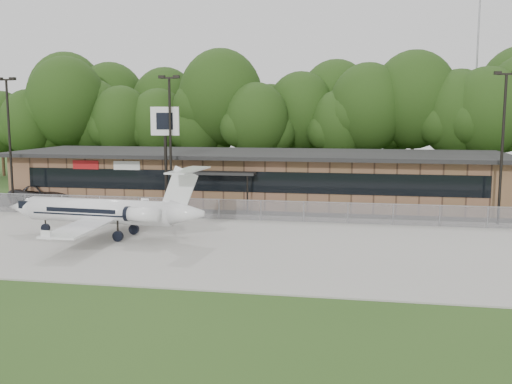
% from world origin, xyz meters
% --- Properties ---
extents(ground, '(160.00, 160.00, 0.00)m').
position_xyz_m(ground, '(0.00, 0.00, 0.00)').
color(ground, '#284719').
rests_on(ground, ground).
extents(apron, '(64.00, 18.00, 0.08)m').
position_xyz_m(apron, '(0.00, 8.00, 0.04)').
color(apron, '#9E9B93').
rests_on(apron, ground).
extents(parking_lot, '(50.00, 9.00, 0.06)m').
position_xyz_m(parking_lot, '(0.00, 19.50, 0.03)').
color(parking_lot, '#383835').
rests_on(parking_lot, ground).
extents(terminal, '(41.00, 11.65, 4.30)m').
position_xyz_m(terminal, '(-0.00, 23.94, 2.18)').
color(terminal, brown).
rests_on(terminal, ground).
extents(fence, '(46.00, 0.04, 1.52)m').
position_xyz_m(fence, '(0.00, 15.00, 0.78)').
color(fence, gray).
rests_on(fence, ground).
extents(treeline, '(72.00, 12.00, 15.00)m').
position_xyz_m(treeline, '(0.00, 42.00, 7.50)').
color(treeline, '#213912').
rests_on(treeline, ground).
extents(radio_mast, '(0.20, 0.20, 25.00)m').
position_xyz_m(radio_mast, '(22.00, 48.00, 12.50)').
color(radio_mast, gray).
rests_on(radio_mast, ground).
extents(light_pole_left, '(1.55, 0.30, 10.23)m').
position_xyz_m(light_pole_left, '(-18.00, 16.50, 5.98)').
color(light_pole_left, black).
rests_on(light_pole_left, ground).
extents(light_pole_mid, '(1.55, 0.30, 10.23)m').
position_xyz_m(light_pole_mid, '(-5.00, 16.50, 5.98)').
color(light_pole_mid, black).
rests_on(light_pole_mid, ground).
extents(light_pole_right, '(1.55, 0.30, 10.23)m').
position_xyz_m(light_pole_right, '(18.00, 16.50, 5.98)').
color(light_pole_right, black).
rests_on(light_pole_right, ground).
extents(business_jet, '(13.17, 11.74, 4.43)m').
position_xyz_m(business_jet, '(-6.19, 8.10, 1.58)').
color(business_jet, white).
rests_on(business_jet, ground).
extents(suv, '(6.42, 4.35, 1.63)m').
position_xyz_m(suv, '(-17.19, 19.42, 0.82)').
color(suv, '#333235').
rests_on(suv, ground).
extents(pole_sign, '(2.10, 0.47, 7.98)m').
position_xyz_m(pole_sign, '(-5.49, 16.80, 6.11)').
color(pole_sign, black).
rests_on(pole_sign, ground).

